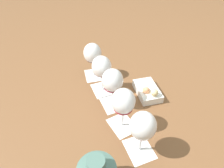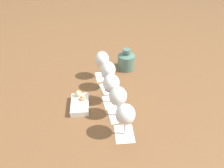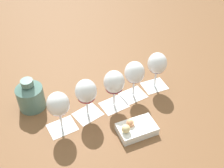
# 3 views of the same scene
# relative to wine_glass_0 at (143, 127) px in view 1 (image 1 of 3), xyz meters

# --- Properties ---
(ground_plane) EXTENTS (8.00, 8.00, 0.00)m
(ground_plane) POSITION_rel_wine_glass_0_xyz_m (0.15, 0.19, -0.13)
(ground_plane) COLOR brown
(tasting_card_0) EXTENTS (0.14, 0.14, 0.00)m
(tasting_card_0) POSITION_rel_wine_glass_0_xyz_m (0.00, 0.00, -0.13)
(tasting_card_0) COLOR white
(tasting_card_0) RESTS_ON ground_plane
(tasting_card_1) EXTENTS (0.13, 0.14, 0.00)m
(tasting_card_1) POSITION_rel_wine_glass_0_xyz_m (0.07, 0.10, -0.13)
(tasting_card_1) COLOR white
(tasting_card_1) RESTS_ON ground_plane
(tasting_card_2) EXTENTS (0.14, 0.14, 0.00)m
(tasting_card_2) POSITION_rel_wine_glass_0_xyz_m (0.15, 0.19, -0.13)
(tasting_card_2) COLOR white
(tasting_card_2) RESTS_ON ground_plane
(tasting_card_3) EXTENTS (0.14, 0.14, 0.00)m
(tasting_card_3) POSITION_rel_wine_glass_0_xyz_m (0.22, 0.28, -0.13)
(tasting_card_3) COLOR white
(tasting_card_3) RESTS_ON ground_plane
(tasting_card_4) EXTENTS (0.14, 0.14, 0.00)m
(tasting_card_4) POSITION_rel_wine_glass_0_xyz_m (0.29, 0.38, -0.13)
(tasting_card_4) COLOR white
(tasting_card_4) RESTS_ON ground_plane
(wine_glass_0) EXTENTS (0.09, 0.09, 0.18)m
(wine_glass_0) POSITION_rel_wine_glass_0_xyz_m (0.00, 0.00, 0.00)
(wine_glass_0) COLOR white
(wine_glass_0) RESTS_ON tasting_card_0
(wine_glass_1) EXTENTS (0.09, 0.09, 0.18)m
(wine_glass_1) POSITION_rel_wine_glass_0_xyz_m (0.07, 0.10, 0.00)
(wine_glass_1) COLOR white
(wine_glass_1) RESTS_ON tasting_card_1
(wine_glass_2) EXTENTS (0.09, 0.09, 0.18)m
(wine_glass_2) POSITION_rel_wine_glass_0_xyz_m (0.15, 0.19, 0.00)
(wine_glass_2) COLOR white
(wine_glass_2) RESTS_ON tasting_card_2
(wine_glass_3) EXTENTS (0.09, 0.09, 0.18)m
(wine_glass_3) POSITION_rel_wine_glass_0_xyz_m (0.22, 0.28, 0.00)
(wine_glass_3) COLOR white
(wine_glass_3) RESTS_ON tasting_card_3
(wine_glass_4) EXTENTS (0.09, 0.09, 0.18)m
(wine_glass_4) POSITION_rel_wine_glass_0_xyz_m (0.29, 0.38, 0.00)
(wine_glass_4) COLOR white
(wine_glass_4) RESTS_ON tasting_card_4
(snack_dish) EXTENTS (0.18, 0.17, 0.07)m
(snack_dish) POSITION_rel_wine_glass_0_xyz_m (0.29, 0.08, -0.11)
(snack_dish) COLOR white
(snack_dish) RESTS_ON ground_plane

